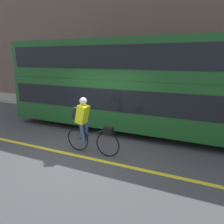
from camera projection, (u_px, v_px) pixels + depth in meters
The scene contains 7 objects.
ground_plane at pixel (80, 154), 6.56m from camera, with size 80.00×80.00×0.00m, color #424244.
road_center_line at pixel (77, 156), 6.43m from camera, with size 50.00×0.14×0.01m, color yellow.
sidewalk_curb at pixel (139, 111), 11.56m from camera, with size 60.00×2.28×0.16m.
building_facade at pixel (149, 27), 11.65m from camera, with size 60.00×0.30×8.81m.
bus at pixel (132, 81), 8.36m from camera, with size 9.79×2.45×3.47m.
cyclist_on_bike at pixel (87, 124), 6.45m from camera, with size 1.76×0.32×1.69m.
street_sign_post at pixel (115, 80), 11.63m from camera, with size 0.36×0.09×2.74m.
Camera 1 is at (3.45, -5.08, 2.79)m, focal length 35.00 mm.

